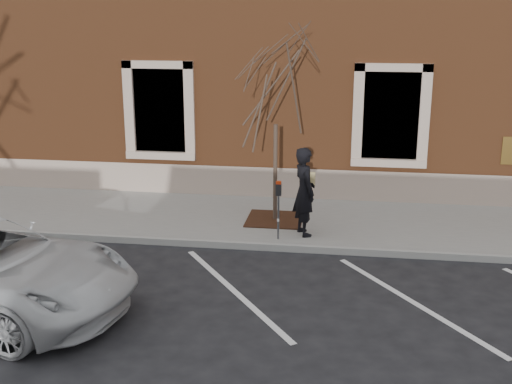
# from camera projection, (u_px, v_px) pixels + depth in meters

# --- Properties ---
(ground) EXTENTS (120.00, 120.00, 0.00)m
(ground) POSITION_uv_depth(u_px,v_px,m) (252.00, 248.00, 13.83)
(ground) COLOR #28282B
(ground) RESTS_ON ground
(sidewalk_near) EXTENTS (40.00, 3.50, 0.15)m
(sidewalk_near) POSITION_uv_depth(u_px,v_px,m) (263.00, 220.00, 15.48)
(sidewalk_near) COLOR #9A9891
(sidewalk_near) RESTS_ON ground
(curb_near) EXTENTS (40.00, 0.12, 0.15)m
(curb_near) POSITION_uv_depth(u_px,v_px,m) (252.00, 246.00, 13.76)
(curb_near) COLOR #9E9E99
(curb_near) RESTS_ON ground
(parking_stripes) EXTENTS (28.00, 4.40, 0.01)m
(parking_stripes) POSITION_uv_depth(u_px,v_px,m) (234.00, 291.00, 11.74)
(parking_stripes) COLOR silver
(parking_stripes) RESTS_ON ground
(building_civic) EXTENTS (40.00, 8.62, 8.00)m
(building_civic) POSITION_uv_depth(u_px,v_px,m) (289.00, 42.00, 20.11)
(building_civic) COLOR brown
(building_civic) RESTS_ON ground
(man) EXTENTS (0.74, 0.85, 1.97)m
(man) POSITION_uv_depth(u_px,v_px,m) (304.00, 192.00, 14.01)
(man) COLOR black
(man) RESTS_ON sidewalk_near
(parking_meter) EXTENTS (0.12, 0.09, 1.30)m
(parking_meter) POSITION_uv_depth(u_px,v_px,m) (278.00, 199.00, 13.73)
(parking_meter) COLOR #595B60
(parking_meter) RESTS_ON sidewalk_near
(tree_grate) EXTENTS (1.31, 1.31, 0.03)m
(tree_grate) POSITION_uv_depth(u_px,v_px,m) (275.00, 219.00, 15.24)
(tree_grate) COLOR #3F2514
(tree_grate) RESTS_ON sidewalk_near
(sapling) EXTENTS (2.50, 2.50, 4.17)m
(sapling) POSITION_uv_depth(u_px,v_px,m) (276.00, 97.00, 14.45)
(sapling) COLOR #49352C
(sapling) RESTS_ON sidewalk_near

